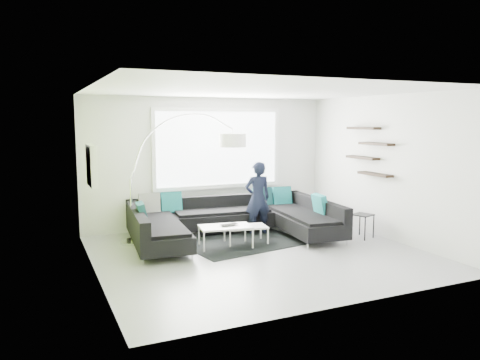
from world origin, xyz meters
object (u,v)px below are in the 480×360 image
object	(u,v)px
sectional_sofa	(233,221)
coffee_table	(236,235)
laptop	(230,225)
person	(258,198)
side_table	(362,226)
arc_lamp	(130,179)

from	to	relation	value
sectional_sofa	coffee_table	size ratio (longest dim) A/B	3.35
coffee_table	sectional_sofa	bearing A→B (deg)	82.42
laptop	sectional_sofa	bearing A→B (deg)	55.28
person	laptop	world-z (taller)	person
sectional_sofa	coffee_table	xyz separation A→B (m)	(-0.12, -0.40, -0.17)
coffee_table	person	distance (m)	1.13
coffee_table	side_table	distance (m)	2.55
coffee_table	side_table	bearing A→B (deg)	-3.20
sectional_sofa	laptop	bearing A→B (deg)	-113.40
sectional_sofa	arc_lamp	world-z (taller)	arc_lamp
coffee_table	side_table	xyz separation A→B (m)	(2.50, -0.52, 0.04)
arc_lamp	person	distance (m)	2.56
laptop	side_table	bearing A→B (deg)	-15.08
sectional_sofa	side_table	world-z (taller)	sectional_sofa
side_table	laptop	size ratio (longest dim) A/B	1.32
side_table	laptop	world-z (taller)	side_table
arc_lamp	side_table	distance (m)	4.58
coffee_table	arc_lamp	distance (m)	2.22
coffee_table	arc_lamp	size ratio (longest dim) A/B	0.49
side_table	person	bearing A→B (deg)	146.43
person	laptop	distance (m)	1.21
person	sectional_sofa	bearing A→B (deg)	24.70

